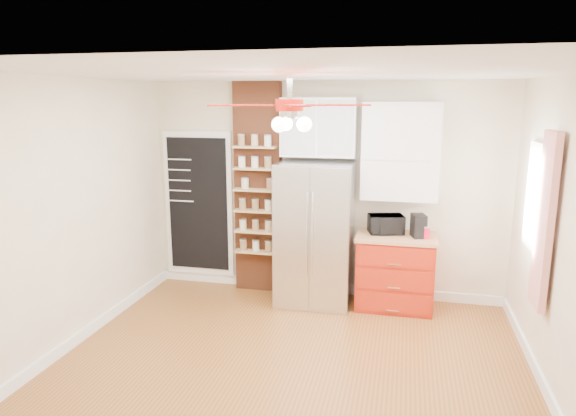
% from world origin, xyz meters
% --- Properties ---
extents(floor, '(4.50, 4.50, 0.00)m').
position_xyz_m(floor, '(0.00, 0.00, 0.00)').
color(floor, brown).
rests_on(floor, ground).
extents(ceiling, '(4.50, 4.50, 0.00)m').
position_xyz_m(ceiling, '(0.00, 0.00, 2.70)').
color(ceiling, white).
rests_on(ceiling, wall_back).
extents(wall_back, '(4.50, 0.02, 2.70)m').
position_xyz_m(wall_back, '(0.00, 2.00, 1.35)').
color(wall_back, '#F3E7C3').
rests_on(wall_back, floor).
extents(wall_front, '(4.50, 0.02, 2.70)m').
position_xyz_m(wall_front, '(0.00, -2.00, 1.35)').
color(wall_front, '#F3E7C3').
rests_on(wall_front, floor).
extents(wall_left, '(0.02, 4.00, 2.70)m').
position_xyz_m(wall_left, '(-2.25, 0.00, 1.35)').
color(wall_left, '#F3E7C3').
rests_on(wall_left, floor).
extents(wall_right, '(0.02, 4.00, 2.70)m').
position_xyz_m(wall_right, '(2.25, 0.00, 1.35)').
color(wall_right, '#F3E7C3').
rests_on(wall_right, floor).
extents(chalkboard, '(0.95, 0.05, 1.95)m').
position_xyz_m(chalkboard, '(-1.70, 1.96, 1.10)').
color(chalkboard, white).
rests_on(chalkboard, wall_back).
extents(brick_pillar, '(0.60, 0.16, 2.70)m').
position_xyz_m(brick_pillar, '(-0.85, 1.92, 1.35)').
color(brick_pillar, brown).
rests_on(brick_pillar, floor).
extents(fridge, '(0.90, 0.70, 1.75)m').
position_xyz_m(fridge, '(-0.05, 1.63, 0.88)').
color(fridge, silver).
rests_on(fridge, floor).
extents(upper_glass_cabinet, '(0.90, 0.35, 0.70)m').
position_xyz_m(upper_glass_cabinet, '(-0.05, 1.82, 2.15)').
color(upper_glass_cabinet, white).
rests_on(upper_glass_cabinet, wall_back).
extents(red_cabinet, '(0.94, 0.64, 0.90)m').
position_xyz_m(red_cabinet, '(0.92, 1.68, 0.45)').
color(red_cabinet, '#A8200E').
rests_on(red_cabinet, floor).
extents(upper_shelf_unit, '(0.90, 0.30, 1.15)m').
position_xyz_m(upper_shelf_unit, '(0.92, 1.85, 1.88)').
color(upper_shelf_unit, white).
rests_on(upper_shelf_unit, wall_back).
extents(window, '(0.04, 0.75, 1.05)m').
position_xyz_m(window, '(2.23, 0.90, 1.55)').
color(window, white).
rests_on(window, wall_right).
extents(curtain, '(0.06, 0.40, 1.55)m').
position_xyz_m(curtain, '(2.18, 0.35, 1.45)').
color(curtain, red).
rests_on(curtain, wall_right).
extents(ceiling_fan, '(1.40, 1.40, 0.44)m').
position_xyz_m(ceiling_fan, '(0.00, 0.00, 2.42)').
color(ceiling_fan, silver).
rests_on(ceiling_fan, ceiling).
extents(toaster_oven, '(0.46, 0.37, 0.22)m').
position_xyz_m(toaster_oven, '(0.79, 1.74, 1.01)').
color(toaster_oven, black).
rests_on(toaster_oven, red_cabinet).
extents(coffee_maker, '(0.19, 0.25, 0.27)m').
position_xyz_m(coffee_maker, '(1.17, 1.66, 1.03)').
color(coffee_maker, black).
rests_on(coffee_maker, red_cabinet).
extents(canister_left, '(0.12, 0.12, 0.14)m').
position_xyz_m(canister_left, '(1.25, 1.60, 0.97)').
color(canister_left, red).
rests_on(canister_left, red_cabinet).
extents(canister_right, '(0.11, 0.11, 0.14)m').
position_xyz_m(canister_right, '(1.23, 1.74, 0.97)').
color(canister_right, '#A20915').
rests_on(canister_right, red_cabinet).
extents(pantry_jar_oats, '(0.11, 0.11, 0.13)m').
position_xyz_m(pantry_jar_oats, '(-0.99, 1.79, 1.44)').
color(pantry_jar_oats, beige).
rests_on(pantry_jar_oats, brick_pillar).
extents(pantry_jar_beans, '(0.11, 0.11, 0.13)m').
position_xyz_m(pantry_jar_beans, '(-0.66, 1.80, 1.44)').
color(pantry_jar_beans, brown).
rests_on(pantry_jar_beans, brick_pillar).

